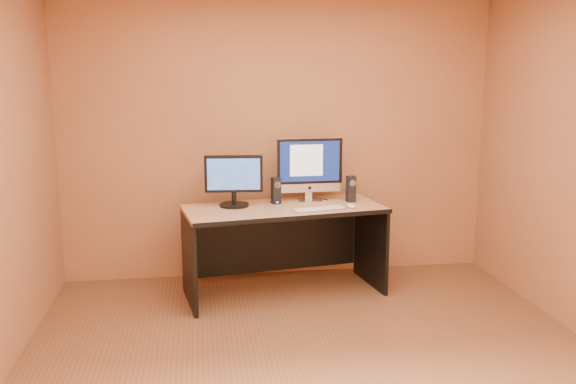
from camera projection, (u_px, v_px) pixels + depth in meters
The scene contains 11 objects.
floor at pixel (319, 369), 3.98m from camera, with size 4.00×4.00×0.00m, color brown.
walls at pixel (321, 174), 3.73m from camera, with size 4.00×4.00×2.60m, color #A46842, non-canonical shape.
desk at pixel (284, 250), 5.28m from camera, with size 1.68×0.73×0.78m, color tan, non-canonical shape.
imac at pixel (310, 169), 5.39m from camera, with size 0.60×0.22×0.58m, color #B8B8BC, non-canonical shape.
second_monitor at pixel (234, 181), 5.19m from camera, with size 0.50×0.25×0.44m, color black, non-canonical shape.
speaker_left at pixel (276, 191), 5.32m from camera, with size 0.07×0.08×0.23m, color black, non-canonical shape.
speaker_right at pixel (351, 189), 5.39m from camera, with size 0.07×0.08×0.23m, color black, non-canonical shape.
keyboard at pixel (319, 209), 5.08m from camera, with size 0.45×0.12×0.02m, color silver.
mouse at pixel (351, 206), 5.16m from camera, with size 0.06×0.11×0.04m, color white.
cable_a at pixel (318, 198), 5.55m from camera, with size 0.01×0.01×0.23m, color black.
cable_b at pixel (304, 198), 5.56m from camera, with size 0.01×0.01×0.19m, color black.
Camera 1 is at (-0.73, -3.61, 1.91)m, focal length 38.00 mm.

